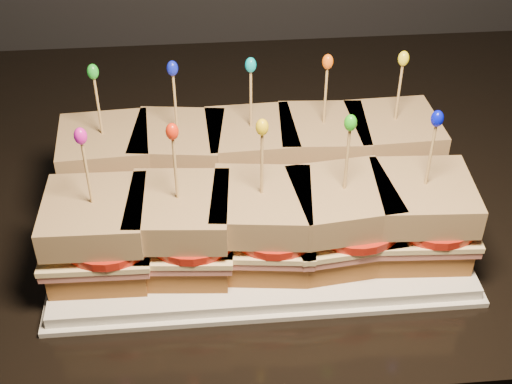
{
  "coord_description": "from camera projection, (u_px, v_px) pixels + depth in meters",
  "views": [
    {
      "loc": [
        0.6,
        0.91,
        1.47
      ],
      "look_at": [
        0.66,
        1.51,
        1.0
      ],
      "focal_mm": 50.0,
      "sensor_mm": 36.0,
      "label": 1
    }
  ],
  "objects": [
    {
      "name": "sandwich_6_frill",
      "position": [
        172.0,
        132.0,
        0.64
      ],
      "size": [
        0.01,
        0.01,
        0.02
      ],
      "primitive_type": "ellipsoid",
      "color": "red",
      "rests_on": "sandwich_6_pick"
    },
    {
      "name": "sandwich_3_bread_top",
      "position": [
        323.0,
        135.0,
        0.8
      ],
      "size": [
        0.1,
        0.1,
        0.03
      ],
      "primitive_type": "cube",
      "rotation": [
        0.0,
        0.0,
        -0.07
      ],
      "color": "#522F0F",
      "rests_on": "sandwich_3_tomato"
    },
    {
      "name": "sandwich_6_tomato",
      "position": [
        192.0,
        230.0,
        0.7
      ],
      "size": [
        0.1,
        0.1,
        0.01
      ],
      "primitive_type": "cylinder",
      "color": "#B51F12",
      "rests_on": "sandwich_6_cheese"
    },
    {
      "name": "sandwich_9_pick",
      "position": [
        430.0,
        159.0,
        0.69
      ],
      "size": [
        0.0,
        0.0,
        0.09
      ],
      "primitive_type": "cylinder",
      "color": "tan",
      "rests_on": "sandwich_9_bread_top"
    },
    {
      "name": "sandwich_1_cheese",
      "position": [
        180.0,
        163.0,
        0.81
      ],
      "size": [
        0.12,
        0.12,
        0.01
      ],
      "primitive_type": "cube",
      "rotation": [
        0.0,
        0.0,
        -0.13
      ],
      "color": "#F6DD9B",
      "rests_on": "sandwich_1_ham"
    },
    {
      "name": "sandwich_6_bread_top",
      "position": [
        179.0,
        211.0,
        0.7
      ],
      "size": [
        0.11,
        0.11,
        0.03
      ],
      "primitive_type": "cube",
      "rotation": [
        0.0,
        0.0,
        -0.09
      ],
      "color": "#522F0F",
      "rests_on": "sandwich_6_tomato"
    },
    {
      "name": "sandwich_7_bread_bot",
      "position": [
        261.0,
        246.0,
        0.73
      ],
      "size": [
        0.11,
        0.11,
        0.03
      ],
      "primitive_type": "cube",
      "rotation": [
        0.0,
        0.0,
        -0.12
      ],
      "color": "brown",
      "rests_on": "platter"
    },
    {
      "name": "sandwich_8_bread_bot",
      "position": [
        339.0,
        241.0,
        0.74
      ],
      "size": [
        0.11,
        0.11,
        0.03
      ],
      "primitive_type": "cube",
      "rotation": [
        0.0,
        0.0,
        0.11
      ],
      "color": "brown",
      "rests_on": "platter"
    },
    {
      "name": "sandwich_1_pick",
      "position": [
        175.0,
        106.0,
        0.76
      ],
      "size": [
        0.0,
        0.0,
        0.09
      ],
      "primitive_type": "cylinder",
      "color": "tan",
      "rests_on": "sandwich_1_bread_top"
    },
    {
      "name": "sandwich_0_cheese",
      "position": [
        108.0,
        167.0,
        0.8
      ],
      "size": [
        0.11,
        0.11,
        0.01
      ],
      "primitive_type": "cube",
      "rotation": [
        0.0,
        0.0,
        0.06
      ],
      "color": "#F6DD9B",
      "rests_on": "sandwich_0_ham"
    },
    {
      "name": "sandwich_4_ham",
      "position": [
        390.0,
        157.0,
        0.83
      ],
      "size": [
        0.11,
        0.1,
        0.01
      ],
      "primitive_type": "cube",
      "rotation": [
        0.0,
        0.0,
        0.03
      ],
      "color": "#B96661",
      "rests_on": "sandwich_4_bread_bot"
    },
    {
      "name": "sandwich_7_pick",
      "position": [
        262.0,
        168.0,
        0.67
      ],
      "size": [
        0.0,
        0.0,
        0.09
      ],
      "primitive_type": "cylinder",
      "color": "tan",
      "rests_on": "sandwich_7_bread_top"
    },
    {
      "name": "sandwich_2_bread_bot",
      "position": [
        251.0,
        177.0,
        0.83
      ],
      "size": [
        0.1,
        0.1,
        0.03
      ],
      "primitive_type": "cube",
      "rotation": [
        0.0,
        0.0,
        0.03
      ],
      "color": "brown",
      "rests_on": "platter"
    },
    {
      "name": "sandwich_9_tomato",
      "position": [
        433.0,
        216.0,
        0.72
      ],
      "size": [
        0.1,
        0.1,
        0.01
      ],
      "primitive_type": "cylinder",
      "color": "#B51F12",
      "rests_on": "sandwich_9_cheese"
    },
    {
      "name": "sandwich_5_pick",
      "position": [
        88.0,
        177.0,
        0.66
      ],
      "size": [
        0.0,
        0.0,
        0.09
      ],
      "primitive_type": "cylinder",
      "color": "tan",
      "rests_on": "sandwich_5_bread_top"
    },
    {
      "name": "sandwich_3_ham",
      "position": [
        321.0,
        161.0,
        0.83
      ],
      "size": [
        0.11,
        0.11,
        0.01
      ],
      "primitive_type": "cube",
      "rotation": [
        0.0,
        0.0,
        -0.07
      ],
      "color": "#B96661",
      "rests_on": "sandwich_3_bread_bot"
    },
    {
      "name": "sandwich_7_frill",
      "position": [
        262.0,
        127.0,
        0.65
      ],
      "size": [
        0.01,
        0.01,
        0.02
      ],
      "primitive_type": "ellipsoid",
      "color": "yellow",
      "rests_on": "sandwich_7_pick"
    },
    {
      "name": "sandwich_8_ham",
      "position": [
        340.0,
        229.0,
        0.73
      ],
      "size": [
        0.12,
        0.11,
        0.01
      ],
      "primitive_type": "cube",
      "rotation": [
        0.0,
        0.0,
        0.11
      ],
      "color": "#B96661",
      "rests_on": "sandwich_8_bread_bot"
    },
    {
      "name": "sandwich_4_bread_top",
      "position": [
        393.0,
        131.0,
        0.81
      ],
      "size": [
        0.1,
        0.1,
        0.03
      ],
      "primitive_type": "cube",
      "rotation": [
        0.0,
        0.0,
        0.03
      ],
      "color": "#522F0F",
      "rests_on": "sandwich_4_tomato"
    },
    {
      "name": "sandwich_5_frill",
      "position": [
        80.0,
        136.0,
        0.63
      ],
      "size": [
        0.01,
        0.01,
        0.02
      ],
      "primitive_type": "ellipsoid",
      "color": "#C917A4",
      "rests_on": "sandwich_5_pick"
    },
    {
      "name": "sandwich_0_tomato",
      "position": [
        117.0,
        164.0,
        0.8
      ],
      "size": [
        0.1,
        0.1,
        0.01
      ],
      "primitive_type": "cylinder",
      "color": "#B51F12",
      "rests_on": "sandwich_0_cheese"
    },
    {
      "name": "platter_rim",
      "position": [
        256.0,
        229.0,
        0.8
      ],
      "size": [
        0.44,
        0.28,
        0.01
      ],
      "primitive_type": "cube",
      "color": "white",
      "rests_on": "granite_slab"
    },
    {
      "name": "sandwich_3_pick",
      "position": [
        325.0,
        99.0,
        0.78
      ],
      "size": [
        0.0,
        0.0,
        0.09
      ],
      "primitive_type": "cylinder",
      "color": "tan",
      "rests_on": "sandwich_3_bread_top"
    },
    {
      "name": "sandwich_9_ham",
      "position": [
        418.0,
        224.0,
        0.74
      ],
      "size": [
        0.11,
        0.11,
        0.01
      ],
      "primitive_type": "cube",
      "rotation": [
        0.0,
        0.0,
        -0.06
      ],
      "color": "#B96661",
      "rests_on": "sandwich_9_bread_bot"
    },
    {
      "name": "sandwich_6_cheese",
      "position": [
        181.0,
        233.0,
        0.71
      ],
      "size": [
        0.12,
        0.11,
        0.01
      ],
      "primitive_type": "cube",
      "rotation": [
        0.0,
        0.0,
        -0.09
      ],
      "color": "#F6DD9B",
      "rests_on": "sandwich_6_ham"
    },
    {
      "name": "sandwich_2_frill",
      "position": [
        251.0,
        65.0,
        0.74
      ],
      "size": [
        0.01,
        0.01,
        0.02
      ],
      "primitive_type": "ellipsoid",
      "color": "#03ABC0",
      "rests_on": "sandwich_2_pick"
    },
    {
      "name": "sandwich_2_ham",
      "position": [
        251.0,
        165.0,
        0.82
      ],
      "size": [
        0.11,
        0.1,
        0.01
      ],
      "primitive_type": "cube",
      "rotation": [
        0.0,
        0.0,
        0.03
      ],
      "color": "#B96661",
      "rests_on": "sandwich_2_bread_bot"
    },
    {
      "name": "sandwich_3_bread_bot",
      "position": [
        320.0,
        173.0,
        0.84
      ],
      "size": [
        0.1,
        0.1,
        0.03
      ],
      "primitive_type": "cube",
      "rotation": [
        0.0,
        0.0,
        -0.07
      ],
      "color": "brown",
      "rests_on": "platter"
    },
    {
      "name": "sandwich_1_frill",
      "position": [
        172.0,
        68.0,
        0.74
      ],
      "size": [
        0.01,
        0.01,
        0.02
      ],
      "primitive_type": "ellipsoid",
      "color": "#0E1BCE",
      "rests_on": "sandwich_1_pick"
    },
    {
      "name": "sandwich_9_cheese",
      "position": [
        419.0,
        219.0,
        0.73
      ],
      "size": [
        0.11,
        0.11,
        0.01
      ],
      "primitive_type": "cube",
      "rotation": [
        0.0,
        0.0,
        -0.06
      ],
      "color": "#F6DD9B",
      "rests_on": "sandwich_9_ham"
    },
    {
      "name": "sandwich_0_frill",
      "position": [
        93.0,
        72.0,
        0.73
      ],
      "size": [
        0.01,
        0.01,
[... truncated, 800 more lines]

